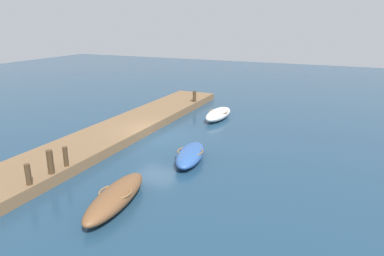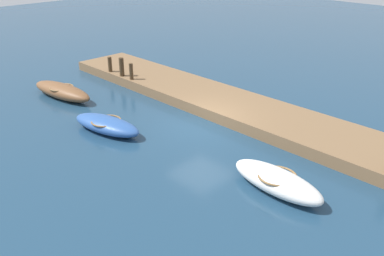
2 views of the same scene
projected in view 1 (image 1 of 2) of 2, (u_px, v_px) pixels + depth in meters
name	position (u px, v px, depth m)	size (l,w,h in m)	color
ground_plane	(156.00, 138.00, 21.30)	(84.00, 84.00, 0.00)	navy
dock_platform	(123.00, 129.00, 22.16)	(23.37, 3.38, 0.52)	brown
rowboat_blue	(190.00, 155.00, 17.73)	(3.71, 1.96, 0.68)	#2D569E
rowboat_brown	(116.00, 197.00, 13.42)	(4.38, 1.78, 0.75)	brown
rowboat_white	(218.00, 114.00, 25.19)	(3.55, 1.40, 0.76)	white
mooring_post_west	(194.00, 96.00, 28.31)	(0.27, 0.27, 0.86)	#47331E
mooring_post_mid_west	(66.00, 157.00, 15.78)	(0.21, 0.21, 0.91)	#47331E
mooring_post_mid_east	(50.00, 162.00, 14.98)	(0.27, 0.27, 1.05)	#47331E
mooring_post_east	(28.00, 175.00, 13.99)	(0.23, 0.23, 0.87)	#47331E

